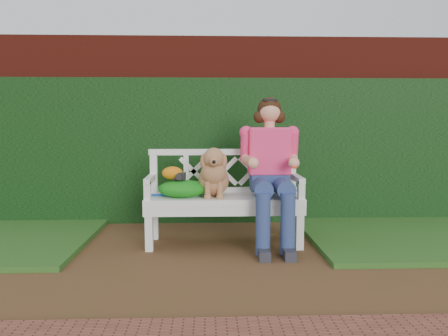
{
  "coord_description": "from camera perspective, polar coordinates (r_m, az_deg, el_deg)",
  "views": [
    {
      "loc": [
        0.09,
        -3.5,
        1.19
      ],
      "look_at": [
        0.24,
        0.68,
        0.75
      ],
      "focal_mm": 35.0,
      "sensor_mm": 36.0,
      "label": 1
    }
  ],
  "objects": [
    {
      "name": "dog",
      "position": [
        4.17,
        -1.36,
        -0.46
      ],
      "size": [
        0.39,
        0.48,
        0.48
      ],
      "primitive_type": null,
      "rotation": [
        0.0,
        0.0,
        -0.18
      ],
      "color": "#B47F2D",
      "rests_on": "garden_bench"
    },
    {
      "name": "ground",
      "position": [
        3.69,
        -3.37,
        -12.78
      ],
      "size": [
        60.0,
        60.0,
        0.0
      ],
      "primitive_type": "plane",
      "color": "#55391C"
    },
    {
      "name": "baseball_glove",
      "position": [
        4.2,
        -6.75,
        -0.66
      ],
      "size": [
        0.24,
        0.21,
        0.13
      ],
      "primitive_type": "ellipsoid",
      "rotation": [
        0.0,
        0.0,
        0.38
      ],
      "color": "orange",
      "rests_on": "green_bag"
    },
    {
      "name": "tennis_racket",
      "position": [
        4.23,
        -5.54,
        -3.51
      ],
      "size": [
        0.58,
        0.37,
        0.03
      ],
      "primitive_type": null,
      "rotation": [
        0.0,
        0.0,
        0.31
      ],
      "color": "white",
      "rests_on": "garden_bench"
    },
    {
      "name": "green_bag",
      "position": [
        4.2,
        -5.39,
        -2.64
      ],
      "size": [
        0.58,
        0.53,
        0.16
      ],
      "primitive_type": null,
      "rotation": [
        0.0,
        0.0,
        0.42
      ],
      "color": "#248735",
      "rests_on": "garden_bench"
    },
    {
      "name": "brick_wall",
      "position": [
        5.4,
        -2.98,
        5.04
      ],
      "size": [
        10.0,
        0.3,
        2.2
      ],
      "primitive_type": "cube",
      "color": "maroon",
      "rests_on": "ground"
    },
    {
      "name": "seated_woman",
      "position": [
        4.22,
        5.98,
        -0.55
      ],
      "size": [
        0.72,
        0.88,
        1.42
      ],
      "primitive_type": null,
      "rotation": [
        0.0,
        0.0,
        0.16
      ],
      "color": "red",
      "rests_on": "ground"
    },
    {
      "name": "grass_right",
      "position": [
        5.1,
        25.23,
        -7.77
      ],
      "size": [
        2.6,
        2.0,
        0.05
      ],
      "primitive_type": "cube",
      "color": "#264E19",
      "rests_on": "ground"
    },
    {
      "name": "ivy_hedge",
      "position": [
        5.19,
        -3.0,
        2.24
      ],
      "size": [
        10.0,
        0.18,
        1.7
      ],
      "primitive_type": "cube",
      "color": "#1E5319",
      "rests_on": "ground"
    },
    {
      "name": "camera_item",
      "position": [
        4.18,
        -5.82,
        -1.05
      ],
      "size": [
        0.12,
        0.1,
        0.07
      ],
      "primitive_type": "cube",
      "rotation": [
        0.0,
        0.0,
        -0.13
      ],
      "color": "black",
      "rests_on": "green_bag"
    },
    {
      "name": "garden_bench",
      "position": [
        4.28,
        0.0,
        -6.8
      ],
      "size": [
        1.64,
        0.79,
        0.48
      ],
      "primitive_type": null,
      "rotation": [
        0.0,
        0.0,
        -0.12
      ],
      "color": "white",
      "rests_on": "ground"
    }
  ]
}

